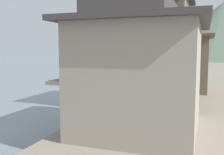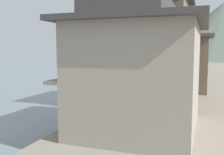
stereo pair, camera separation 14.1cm
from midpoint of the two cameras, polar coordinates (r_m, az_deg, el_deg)
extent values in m
cube|color=gray|center=(40.67, 22.43, -0.64)|extent=(18.00, 110.00, 0.74)
cube|color=#232326|center=(35.81, 5.50, -1.49)|extent=(1.04, 4.50, 0.21)
cube|color=#232326|center=(37.76, 6.44, -0.80)|extent=(0.75, 0.40, 0.19)
cube|color=#232326|center=(33.81, 4.47, -1.58)|extent=(0.75, 0.40, 0.19)
cube|color=#232326|center=(35.89, 4.95, -1.23)|extent=(0.29, 3.97, 0.08)
cube|color=#232326|center=(35.68, 6.07, -1.29)|extent=(0.29, 3.97, 0.08)
ellipsoid|color=brown|center=(35.77, 5.51, -1.00)|extent=(0.78, 1.06, 0.40)
cube|color=brown|center=(58.10, 1.01, 1.43)|extent=(3.69, 2.80, 0.24)
cube|color=brown|center=(58.54, 2.69, 1.69)|extent=(0.72, 0.84, 0.22)
cube|color=brown|center=(57.67, -0.69, 1.63)|extent=(0.72, 0.84, 0.22)
cube|color=brown|center=(58.46, 0.92, 1.62)|extent=(2.85, 1.87, 0.08)
cube|color=brown|center=(57.71, 1.10, 1.57)|extent=(2.85, 1.87, 0.08)
cube|color=#423328|center=(58.80, 11.46, 1.34)|extent=(1.42, 4.52, 0.18)
cube|color=#423328|center=(60.80, 11.91, 1.64)|extent=(0.97, 0.44, 0.16)
cube|color=#423328|center=(56.78, 10.99, 1.36)|extent=(0.97, 0.44, 0.16)
cube|color=#423328|center=(58.90, 11.01, 1.48)|extent=(0.42, 3.94, 0.08)
cube|color=#423328|center=(58.68, 11.92, 1.45)|extent=(0.42, 3.94, 0.08)
cube|color=#33281E|center=(20.67, -5.53, -7.01)|extent=(1.74, 4.48, 0.23)
cube|color=#33281E|center=(22.25, -2.32, -5.47)|extent=(0.81, 0.51, 0.21)
cube|color=#33281E|center=(19.07, -9.30, -7.49)|extent=(0.81, 0.51, 0.21)
cube|color=#33281E|center=(20.86, -6.36, -6.46)|extent=(0.90, 3.83, 0.08)
cube|color=#33281E|center=(20.42, -4.68, -6.72)|extent=(0.90, 3.83, 0.08)
cube|color=#232326|center=(51.05, 9.90, 0.73)|extent=(1.15, 3.75, 0.28)
cube|color=#232326|center=(52.71, 10.10, 1.18)|extent=(0.85, 0.41, 0.25)
cube|color=#232326|center=(49.35, 9.69, 0.87)|extent=(0.85, 0.41, 0.25)
cube|color=#232326|center=(51.08, 9.43, 0.95)|extent=(0.28, 3.19, 0.08)
cube|color=#232326|center=(50.99, 10.37, 0.92)|extent=(0.28, 3.19, 0.08)
cube|color=brown|center=(26.83, 1.11, -3.92)|extent=(2.32, 5.60, 0.27)
cube|color=brown|center=(29.35, 1.53, -2.55)|extent=(1.00, 0.57, 0.24)
cube|color=brown|center=(24.23, 0.60, -4.38)|extent=(1.00, 0.57, 0.24)
cube|color=brown|center=(26.85, 0.08, -3.53)|extent=(1.27, 4.88, 0.08)
cube|color=brown|center=(26.77, 2.14, -3.57)|extent=(1.27, 4.88, 0.08)
ellipsoid|color=#4C6B42|center=(26.77, 1.11, -3.09)|extent=(1.23, 1.50, 0.52)
cube|color=brown|center=(66.63, 3.90, 1.99)|extent=(1.31, 5.09, 0.20)
cube|color=brown|center=(68.92, 4.37, 2.28)|extent=(1.02, 0.40, 0.18)
cube|color=brown|center=(64.31, 3.40, 2.02)|extent=(1.02, 0.40, 0.18)
cube|color=brown|center=(66.74, 3.47, 2.12)|extent=(0.25, 4.56, 0.08)
cube|color=brown|center=(66.50, 4.34, 2.10)|extent=(0.25, 4.56, 0.08)
ellipsoid|color=olive|center=(66.60, 3.90, 2.32)|extent=(1.06, 1.45, 0.55)
cube|color=brown|center=(49.60, -2.38, 0.65)|extent=(4.91, 2.21, 0.26)
cube|color=brown|center=(51.03, -4.40, 1.06)|extent=(0.57, 0.84, 0.23)
cube|color=brown|center=(48.19, -0.26, 0.79)|extent=(0.57, 0.84, 0.23)
cube|color=brown|center=(49.28, -2.67, 0.81)|extent=(4.21, 1.32, 0.08)
cube|color=brown|center=(49.89, -2.11, 0.87)|extent=(4.21, 1.32, 0.08)
ellipsoid|color=#4C6B42|center=(49.57, -2.39, 1.04)|extent=(1.26, 1.05, 0.43)
cube|color=gray|center=(13.56, 6.22, -0.06)|extent=(5.48, 7.02, 5.20)
cube|color=gray|center=(14.58, -5.68, 0.37)|extent=(0.70, 7.02, 0.16)
cube|color=#3D3838|center=(13.54, 6.36, 11.46)|extent=(6.38, 7.92, 0.24)
cube|color=#3D3838|center=(13.59, 6.38, 13.44)|extent=(3.29, 7.92, 0.70)
cube|color=brown|center=(21.22, 9.67, 5.59)|extent=(4.35, 5.91, 7.80)
cube|color=#4D4135|center=(21.85, 3.07, 2.27)|extent=(0.70, 5.91, 0.16)
cube|color=#4D4135|center=(21.83, 3.11, 9.09)|extent=(0.70, 5.91, 0.16)
cube|color=brown|center=(27.70, 13.67, 2.90)|extent=(5.99, 5.94, 5.20)
cube|color=#4D4135|center=(28.24, 6.90, 3.08)|extent=(0.70, 5.94, 0.16)
cube|color=#4C4238|center=(27.69, 13.82, 8.53)|extent=(6.89, 6.84, 0.24)
cube|color=#4C4238|center=(27.71, 13.84, 9.50)|extent=(3.60, 6.84, 0.70)
cone|color=#5B6B5B|center=(111.83, 11.68, 7.63)|extent=(41.05, 41.05, 16.31)
cone|color=slate|center=(144.86, 14.36, 9.08)|extent=(45.46, 45.46, 25.94)
cone|color=#5B6B5B|center=(119.67, 22.91, 9.13)|extent=(62.39, 62.39, 24.46)
camera|label=1|loc=(0.07, -90.12, -0.01)|focal=42.35mm
camera|label=2|loc=(0.07, 89.88, 0.01)|focal=42.35mm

